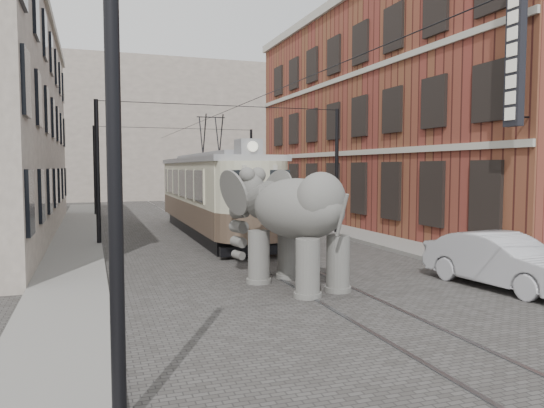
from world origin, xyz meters
name	(u,v)px	position (x,y,z in m)	size (l,w,h in m)	color
ground	(276,263)	(0.00, 0.00, 0.00)	(120.00, 120.00, 0.00)	#43403D
tram_rails	(276,263)	(0.00, 0.00, 0.01)	(1.54, 80.00, 0.02)	slate
sidewalk_right	(426,252)	(6.00, 0.00, 0.07)	(2.00, 60.00, 0.15)	slate
sidewalk_left	(71,274)	(-6.50, 0.00, 0.07)	(2.00, 60.00, 0.15)	slate
brick_building	(407,118)	(11.00, 9.00, 6.00)	(8.00, 26.00, 12.00)	maroon
distant_block	(149,132)	(0.00, 40.00, 7.00)	(28.00, 10.00, 14.00)	gray
catenary	(232,173)	(-0.20, 5.00, 3.00)	(11.00, 30.20, 6.00)	black
tram	(211,176)	(-0.38, 8.21, 2.85)	(2.96, 14.36, 5.70)	beige
elephant	(297,227)	(-0.63, -3.48, 1.64)	(2.96, 5.37, 3.29)	#5D5A56
parked_car	(503,261)	(4.58, -5.38, 0.74)	(1.57, 4.47, 1.47)	#A7A6AB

